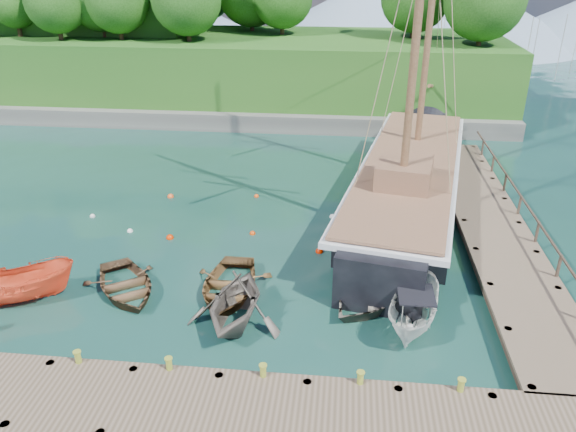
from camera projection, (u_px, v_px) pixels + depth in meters
name	position (u px, v px, depth m)	size (l,w,h in m)	color
ground	(233.00, 297.00, 22.50)	(160.00, 160.00, 0.00)	#143429
dock_near	(256.00, 413.00, 16.29)	(20.00, 3.20, 1.10)	brown
dock_east	(491.00, 224.00, 27.49)	(3.20, 24.00, 1.10)	brown
bollard_0	(82.00, 377.00, 18.31)	(0.26, 0.26, 0.45)	olive
bollard_1	(171.00, 384.00, 18.02)	(0.26, 0.26, 0.45)	olive
bollard_2	(264.00, 391.00, 17.73)	(0.26, 0.26, 0.45)	olive
bollard_3	(359.00, 398.00, 17.45)	(0.26, 0.26, 0.45)	olive
bollard_4	(457.00, 406.00, 17.16)	(0.26, 0.26, 0.45)	olive
rowboat_0	(127.00, 292.00, 22.83)	(2.99, 4.18, 0.87)	brown
rowboat_1	(236.00, 323.00, 20.95)	(3.57, 4.14, 2.18)	#635A51
rowboat_2	(229.00, 293.00, 22.74)	(3.19, 4.47, 0.93)	brown
rowboat_3	(370.00, 301.00, 22.22)	(3.20, 4.48, 0.93)	#595349
motorboat_orange	(22.00, 301.00, 22.24)	(1.63, 4.32, 1.67)	#EA4D28
cabin_boat_white	(413.00, 327.00, 20.75)	(1.63, 4.33, 1.67)	silver
schooner	(408.00, 188.00, 29.92)	(8.61, 27.06, 19.92)	black
mooring_buoy_0	(130.00, 232.00, 27.72)	(0.28, 0.28, 0.28)	white
mooring_buoy_1	(170.00, 238.00, 27.08)	(0.35, 0.35, 0.35)	#E52F00
mooring_buoy_2	(253.00, 234.00, 27.49)	(0.29, 0.29, 0.29)	#D23C06
mooring_buoy_3	(332.00, 217.00, 29.20)	(0.31, 0.31, 0.31)	white
mooring_buoy_4	(171.00, 197.00, 31.57)	(0.36, 0.36, 0.36)	#F45119
mooring_buoy_5	(257.00, 197.00, 31.62)	(0.28, 0.28, 0.28)	#EC470B
mooring_buoy_6	(93.00, 217.00, 29.25)	(0.28, 0.28, 0.28)	silver
mooring_buoy_7	(319.00, 252.00, 25.85)	(0.36, 0.36, 0.36)	red
headland	(156.00, 38.00, 49.51)	(51.00, 19.31, 12.90)	#474744
distant_ridge	(352.00, 11.00, 83.04)	(117.00, 40.00, 10.00)	#728CA5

